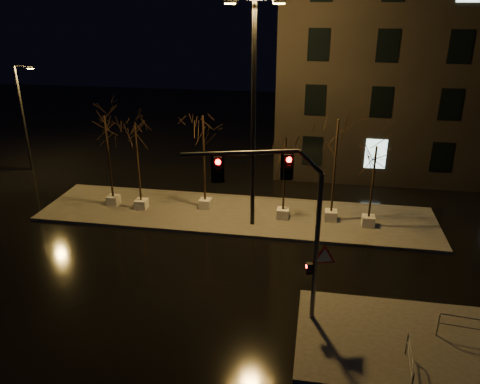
# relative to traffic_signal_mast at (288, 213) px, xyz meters

# --- Properties ---
(ground) EXTENTS (90.00, 90.00, 0.00)m
(ground) POSITION_rel_traffic_signal_mast_xyz_m (-3.47, 2.97, -4.50)
(ground) COLOR black
(ground) RESTS_ON ground
(median) EXTENTS (22.00, 5.00, 0.15)m
(median) POSITION_rel_traffic_signal_mast_xyz_m (-3.47, 8.97, -4.42)
(median) COLOR #44423C
(median) RESTS_ON ground
(sidewalk_corner) EXTENTS (7.00, 5.00, 0.15)m
(sidewalk_corner) POSITION_rel_traffic_signal_mast_xyz_m (4.03, -0.53, -4.42)
(sidewalk_corner) COLOR #44423C
(sidewalk_corner) RESTS_ON ground
(building) EXTENTS (25.00, 12.00, 15.00)m
(building) POSITION_rel_traffic_signal_mast_xyz_m (10.53, 20.97, 3.00)
(building) COLOR black
(building) RESTS_ON ground
(tree_0) EXTENTS (1.80, 1.80, 5.41)m
(tree_0) POSITION_rel_traffic_signal_mast_xyz_m (-10.72, 8.94, -0.24)
(tree_0) COLOR silver
(tree_0) RESTS_ON median
(tree_1) EXTENTS (1.80, 1.80, 5.03)m
(tree_1) POSITION_rel_traffic_signal_mast_xyz_m (-8.90, 8.68, -0.53)
(tree_1) COLOR silver
(tree_1) RESTS_ON median
(tree_2) EXTENTS (1.80, 1.80, 5.54)m
(tree_2) POSITION_rel_traffic_signal_mast_xyz_m (-5.30, 9.35, -0.14)
(tree_2) COLOR silver
(tree_2) RESTS_ON median
(tree_3) EXTENTS (1.80, 1.80, 4.72)m
(tree_3) POSITION_rel_traffic_signal_mast_xyz_m (-0.79, 8.78, -0.77)
(tree_3) COLOR silver
(tree_3) RESTS_ON median
(tree_4) EXTENTS (1.80, 1.80, 5.73)m
(tree_4) POSITION_rel_traffic_signal_mast_xyz_m (1.80, 8.97, -0.00)
(tree_4) COLOR silver
(tree_4) RESTS_ON median
(tree_5) EXTENTS (1.80, 1.80, 4.50)m
(tree_5) POSITION_rel_traffic_signal_mast_xyz_m (3.75, 8.59, -0.93)
(tree_5) COLOR silver
(tree_5) RESTS_ON median
(traffic_signal_mast) EXTENTS (5.25, 1.51, 6.62)m
(traffic_signal_mast) POSITION_rel_traffic_signal_mast_xyz_m (0.00, 0.00, 0.00)
(traffic_signal_mast) COLOR #505357
(traffic_signal_mast) RESTS_ON sidewalk_corner
(streetlight_main) EXTENTS (2.75, 1.18, 11.23)m
(streetlight_main) POSITION_rel_traffic_signal_mast_xyz_m (-2.34, 7.79, 2.13)
(streetlight_main) COLOR black
(streetlight_main) RESTS_ON median
(streetlight_far) EXTENTS (1.44, 0.32, 7.31)m
(streetlight_far) POSITION_rel_traffic_signal_mast_xyz_m (-19.15, 14.17, -0.48)
(streetlight_far) COLOR black
(streetlight_far) RESTS_ON ground
(guard_rail_a) EXTENTS (2.21, 0.30, 0.96)m
(guard_rail_a) POSITION_rel_traffic_signal_mast_xyz_m (6.53, -0.17, -3.72)
(guard_rail_a) COLOR #505357
(guard_rail_a) RESTS_ON sidewalk_corner
(guard_rail_b) EXTENTS (0.18, 1.91, 0.91)m
(guard_rail_b) POSITION_rel_traffic_signal_mast_xyz_m (4.15, -2.16, -3.76)
(guard_rail_b) COLOR #505357
(guard_rail_b) RESTS_ON sidewalk_corner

